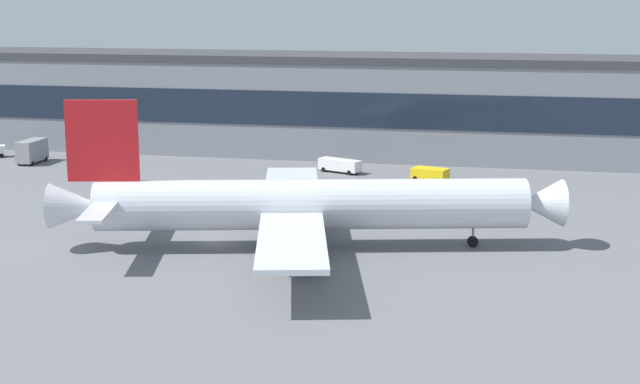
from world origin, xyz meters
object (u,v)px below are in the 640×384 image
pushback_tractor (431,173)px  baggage_tug (86,155)px  airliner (303,205)px  belt_loader (339,165)px  stair_truck (31,150)px

pushback_tractor → baggage_tug: bearing=175.8°
airliner → baggage_tug: airliner is taller
airliner → belt_loader: airliner is taller
pushback_tractor → stair_truck: stair_truck is taller
airliner → pushback_tractor: 39.30m
airliner → belt_loader: 41.80m
pushback_tractor → stair_truck: 61.00m
baggage_tug → airliner: bearing=-43.5°
airliner → baggage_tug: (-44.24, 41.95, -3.45)m
airliner → pushback_tractor: (9.27, 38.03, -3.48)m
baggage_tug → belt_loader: bearing=-0.7°
pushback_tractor → baggage_tug: 53.65m
airliner → stair_truck: airliner is taller
baggage_tug → pushback_tractor: bearing=-4.2°
belt_loader → baggage_tug: belt_loader is taller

